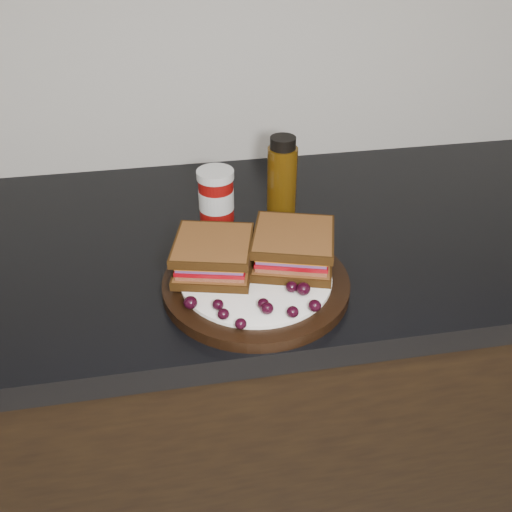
{
  "coord_description": "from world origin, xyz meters",
  "views": [
    {
      "loc": [
        -0.06,
        0.87,
        1.43
      ],
      "look_at": [
        0.06,
        1.54,
        0.96
      ],
      "focal_mm": 40.0,
      "sensor_mm": 36.0,
      "label": 1
    }
  ],
  "objects_px": {
    "sandwich_left": "(213,256)",
    "oil_bottle": "(282,177)",
    "plate": "(256,284)",
    "condiment_jar": "(216,195)"
  },
  "relations": [
    {
      "from": "sandwich_left",
      "to": "condiment_jar",
      "type": "height_order",
      "value": "condiment_jar"
    },
    {
      "from": "sandwich_left",
      "to": "condiment_jar",
      "type": "distance_m",
      "value": 0.19
    },
    {
      "from": "plate",
      "to": "condiment_jar",
      "type": "relative_size",
      "value": 2.92
    },
    {
      "from": "condiment_jar",
      "to": "oil_bottle",
      "type": "height_order",
      "value": "oil_bottle"
    },
    {
      "from": "oil_bottle",
      "to": "condiment_jar",
      "type": "bearing_deg",
      "value": 179.97
    },
    {
      "from": "condiment_jar",
      "to": "sandwich_left",
      "type": "bearing_deg",
      "value": -98.02
    },
    {
      "from": "plate",
      "to": "sandwich_left",
      "type": "relative_size",
      "value": 2.47
    },
    {
      "from": "sandwich_left",
      "to": "oil_bottle",
      "type": "xyz_separation_m",
      "value": [
        0.15,
        0.19,
        0.02
      ]
    },
    {
      "from": "plate",
      "to": "sandwich_left",
      "type": "distance_m",
      "value": 0.08
    },
    {
      "from": "oil_bottle",
      "to": "sandwich_left",
      "type": "bearing_deg",
      "value": -127.4
    }
  ]
}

